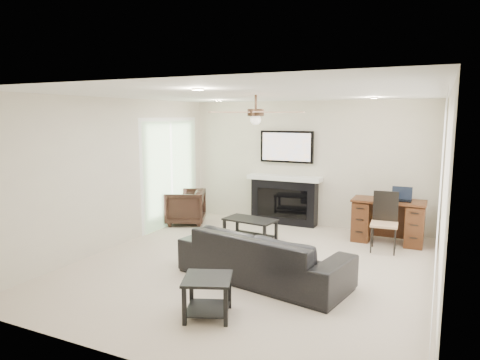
{
  "coord_description": "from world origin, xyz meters",
  "views": [
    {
      "loc": [
        2.43,
        -5.58,
        2.2
      ],
      "look_at": [
        -0.49,
        0.6,
        1.17
      ],
      "focal_mm": 32.0,
      "sensor_mm": 36.0,
      "label": 1
    }
  ],
  "objects": [
    {
      "name": "fireplace_unit",
      "position": [
        -0.42,
        2.58,
        0.95
      ],
      "size": [
        1.52,
        0.34,
        1.91
      ],
      "primitive_type": "cube",
      "color": "black",
      "rests_on": "ground"
    },
    {
      "name": "armchair",
      "position": [
        -2.25,
        1.71,
        0.35
      ],
      "size": [
        1.02,
        1.0,
        0.7
      ],
      "primitive_type": "imported",
      "rotation": [
        0.0,
        0.0,
        -1.15
      ],
      "color": "black",
      "rests_on": "ground"
    },
    {
      "name": "room_shell",
      "position": [
        0.19,
        0.08,
        1.68
      ],
      "size": [
        5.5,
        5.54,
        2.52
      ],
      "color": "beige",
      "rests_on": "ground"
    },
    {
      "name": "desk_chair",
      "position": [
        1.67,
        1.55,
        0.48
      ],
      "size": [
        0.45,
        0.46,
        0.97
      ],
      "primitive_type": "cube",
      "rotation": [
        0.0,
        0.0,
        0.06
      ],
      "color": "black",
      "rests_on": "ground"
    },
    {
      "name": "coffee_table",
      "position": [
        -0.55,
        1.16,
        0.2
      ],
      "size": [
        0.96,
        0.61,
        0.4
      ],
      "primitive_type": "cube",
      "rotation": [
        0.0,
        0.0,
        -0.13
      ],
      "color": "black",
      "rests_on": "ground"
    },
    {
      "name": "desk",
      "position": [
        1.67,
        2.1,
        0.38
      ],
      "size": [
        1.22,
        0.56,
        0.76
      ],
      "primitive_type": "cube",
      "color": "#371B0D",
      "rests_on": "ground"
    },
    {
      "name": "sofa",
      "position": [
        0.35,
        -0.44,
        0.34
      ],
      "size": [
        2.45,
        1.34,
        0.68
      ],
      "primitive_type": "imported",
      "rotation": [
        0.0,
        0.0,
        2.95
      ],
      "color": "black",
      "rests_on": "ground"
    },
    {
      "name": "end_table_near",
      "position": [
        0.2,
        -1.69,
        0.23
      ],
      "size": [
        0.68,
        0.68,
        0.45
      ],
      "primitive_type": "cube",
      "rotation": [
        0.0,
        0.0,
        0.38
      ],
      "color": "black",
      "rests_on": "ground"
    },
    {
      "name": "end_table_left",
      "position": [
        -2.8,
        0.66,
        0.23
      ],
      "size": [
        0.61,
        0.61,
        0.45
      ],
      "primitive_type": "cube",
      "rotation": [
        0.0,
        0.0,
        -0.26
      ],
      "color": "black",
      "rests_on": "ground"
    },
    {
      "name": "laptop",
      "position": [
        1.87,
        2.08,
        0.88
      ],
      "size": [
        0.33,
        0.24,
        0.23
      ],
      "primitive_type": "cube",
      "color": "black",
      "rests_on": "desk"
    }
  ]
}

